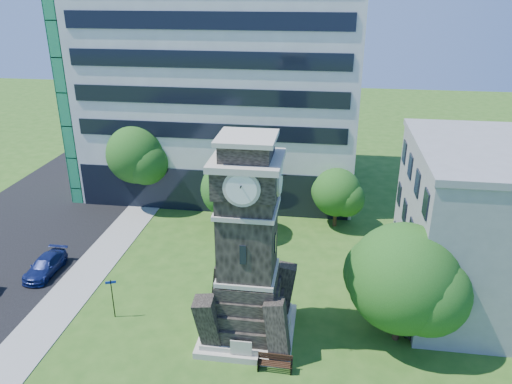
% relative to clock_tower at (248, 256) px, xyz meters
% --- Properties ---
extents(ground, '(160.00, 160.00, 0.00)m').
position_rel_clock_tower_xyz_m(ground, '(-3.00, -2.00, -5.28)').
color(ground, '#2B5518').
rests_on(ground, ground).
extents(sidewalk, '(3.00, 70.00, 0.06)m').
position_rel_clock_tower_xyz_m(sidewalk, '(-12.50, 3.00, -5.25)').
color(sidewalk, gray).
rests_on(sidewalk, ground).
extents(clock_tower, '(5.40, 5.40, 12.22)m').
position_rel_clock_tower_xyz_m(clock_tower, '(0.00, 0.00, 0.00)').
color(clock_tower, beige).
rests_on(clock_tower, ground).
extents(office_tall, '(26.20, 15.11, 28.60)m').
position_rel_clock_tower_xyz_m(office_tall, '(-6.20, 23.84, 8.94)').
color(office_tall, white).
rests_on(office_tall, ground).
extents(car_street_north, '(1.72, 4.21, 1.22)m').
position_rel_clock_tower_xyz_m(car_street_north, '(-15.47, 4.47, -4.67)').
color(car_street_north, navy).
rests_on(car_street_north, ground).
extents(car_east_lot, '(4.89, 3.06, 1.26)m').
position_rel_clock_tower_xyz_m(car_east_lot, '(11.00, 1.91, -4.65)').
color(car_east_lot, '#414145').
rests_on(car_east_lot, ground).
extents(park_bench, '(1.88, 0.50, 0.97)m').
position_rel_clock_tower_xyz_m(park_bench, '(1.92, -2.86, -4.77)').
color(park_bench, black).
rests_on(park_bench, ground).
extents(street_sign, '(0.64, 0.06, 2.68)m').
position_rel_clock_tower_xyz_m(street_sign, '(-8.52, 0.33, -3.60)').
color(street_sign, black).
rests_on(street_sign, ground).
extents(tree_nw, '(5.83, 5.30, 7.81)m').
position_rel_clock_tower_xyz_m(tree_nw, '(-12.78, 16.64, -0.33)').
color(tree_nw, '#332114').
rests_on(tree_nw, ground).
extents(tree_nc, '(5.13, 4.67, 6.43)m').
position_rel_clock_tower_xyz_m(tree_nc, '(-3.39, 12.32, -1.35)').
color(tree_nc, '#332114').
rests_on(tree_nc, ground).
extents(tree_ne, '(4.50, 4.09, 5.18)m').
position_rel_clock_tower_xyz_m(tree_ne, '(5.15, 15.18, -2.27)').
color(tree_ne, '#332114').
rests_on(tree_ne, ground).
extents(tree_east, '(6.88, 6.26, 7.28)m').
position_rel_clock_tower_xyz_m(tree_east, '(8.74, 0.74, -1.29)').
color(tree_east, '#332114').
rests_on(tree_east, ground).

